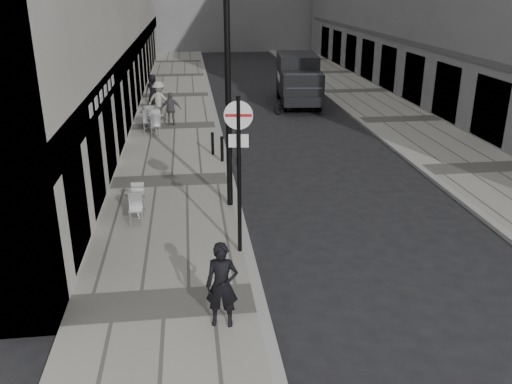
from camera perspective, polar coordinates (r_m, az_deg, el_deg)
The scene contains 15 objects.
sidewalk at distance 25.96m, azimuth -8.53°, elevation 6.80°, with size 4.00×60.00×0.12m, color gray.
far_sidewalk at distance 27.93m, azimuth 14.84°, elevation 7.34°, with size 4.00×60.00×0.12m, color gray.
walking_man at distance 10.48m, azimuth -3.59°, elevation -9.77°, with size 0.63×0.41×1.73m, color black.
sign_post at distance 12.68m, azimuth -1.82°, elevation 3.88°, with size 0.67×0.14×3.88m.
lamppost at distance 15.37m, azimuth -2.98°, elevation 11.48°, with size 0.30×0.30×6.61m.
bollard_near at distance 20.29m, azimuth -3.59°, elevation 4.47°, with size 0.12×0.12×0.90m, color black.
bollard_far at distance 21.15m, azimuth -4.59°, elevation 5.05°, with size 0.11×0.11×0.84m, color black.
panel_van at distance 30.92m, azimuth 4.46°, elevation 11.99°, with size 2.64×5.87×2.68m.
cyclist at distance 28.56m, azimuth 3.41°, elevation 9.64°, with size 1.80×1.17×1.84m.
pedestrian_a at distance 25.85m, azimuth -8.92°, elevation 8.62°, with size 0.91×0.38×1.55m, color #505155.
pedestrian_b at distance 27.21m, azimuth -10.14°, elevation 9.48°, with size 1.19×0.68×1.84m, color #ADAAA0.
pedestrian_c at distance 30.71m, azimuth -10.81°, elevation 10.55°, with size 0.80×0.52×1.64m, color black.
cafe_table_near at distance 15.75m, azimuth -12.40°, elevation -1.01°, with size 0.68×1.53×0.87m.
cafe_table_mid at distance 25.44m, azimuth -11.24°, elevation 7.62°, with size 0.76×1.71×0.97m.
cafe_table_far at distance 24.72m, azimuth -10.50°, elevation 7.23°, with size 0.72×1.63×0.93m.
Camera 1 is at (-1.31, -7.18, 6.35)m, focal length 38.00 mm.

